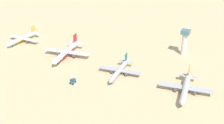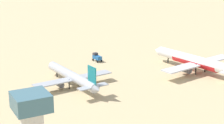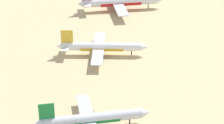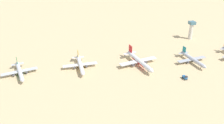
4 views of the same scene
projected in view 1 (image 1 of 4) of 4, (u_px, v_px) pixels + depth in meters
name	position (u px, v px, depth m)	size (l,w,h in m)	color
ground_plane	(64.00, 57.00, 253.14)	(1800.00, 1800.00, 0.00)	tan
parked_jet_1	(23.00, 38.00, 282.05)	(41.70, 33.78, 12.05)	white
parked_jet_2	(67.00, 52.00, 250.56)	(50.04, 40.93, 14.48)	silver
parked_jet_3	(120.00, 70.00, 221.34)	(40.61, 33.09, 11.71)	#B2B7C1
parked_jet_4	(186.00, 88.00, 197.04)	(44.65, 36.48, 12.90)	#B2B7C1
service_truck	(73.00, 81.00, 210.15)	(5.42, 3.17, 3.90)	#1E5999
control_tower	(185.00, 41.00, 251.30)	(7.20, 7.20, 22.87)	beige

